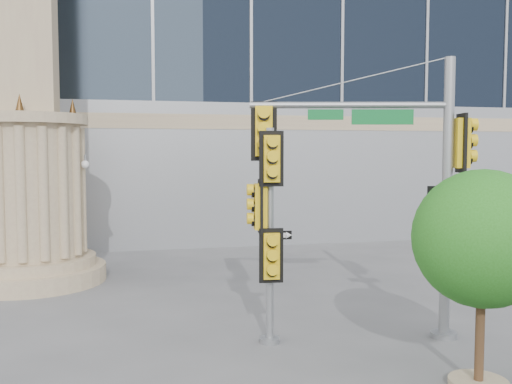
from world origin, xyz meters
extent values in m
plane|color=#545456|center=(0.00, 0.00, 0.00)|extent=(120.00, 120.00, 0.00)
cylinder|color=tan|center=(-6.00, 9.00, 0.25)|extent=(4.40, 4.40, 0.50)
cylinder|color=tan|center=(-6.00, 9.00, 0.65)|extent=(3.80, 3.80, 0.30)
cylinder|color=tan|center=(-6.00, 9.00, 2.80)|extent=(3.00, 3.00, 4.00)
cylinder|color=tan|center=(-6.00, 9.00, 4.95)|extent=(3.50, 3.50, 0.30)
cone|color=#472D14|center=(-4.70, 9.00, 5.35)|extent=(0.24, 0.24, 0.50)
cylinder|color=slate|center=(3.43, 1.47, 0.06)|extent=(0.56, 0.56, 0.12)
cylinder|color=slate|center=(3.43, 1.47, 2.98)|extent=(0.22, 0.22, 5.96)
cylinder|color=slate|center=(1.40, 1.96, 4.96)|extent=(4.09, 1.11, 0.14)
cube|color=#0B6228|center=(2.07, 1.77, 4.72)|extent=(1.26, 0.34, 0.32)
cube|color=gold|center=(-0.34, 2.37, 4.42)|extent=(0.60, 0.40, 1.24)
cube|color=gold|center=(3.70, 1.41, 4.17)|extent=(0.40, 0.60, 1.24)
cube|color=black|center=(3.40, 1.33, 3.13)|extent=(0.90, 0.24, 0.30)
cube|color=#B0101E|center=(3.40, 1.33, 2.43)|extent=(0.32, 0.10, 0.46)
cylinder|color=slate|center=(-0.30, 2.00, 0.05)|extent=(0.43, 0.43, 0.11)
cylinder|color=slate|center=(-0.30, 2.00, 2.24)|extent=(0.16, 0.16, 4.48)
cube|color=gold|center=(-0.32, 1.80, 3.85)|extent=(0.52, 0.31, 1.12)
cube|color=gold|center=(-0.49, 2.02, 2.87)|extent=(0.31, 0.52, 1.12)
cube|color=gold|center=(-0.32, 1.80, 1.88)|extent=(0.52, 0.31, 1.12)
cube|color=black|center=(-0.15, 1.87, 2.28)|extent=(0.55, 0.09, 0.18)
cylinder|color=tan|center=(2.61, -0.96, 0.06)|extent=(1.00, 1.00, 0.11)
cylinder|color=#382314|center=(2.61, -0.96, 1.00)|extent=(0.16, 0.16, 1.99)
sphere|color=#216316|center=(2.61, -0.96, 2.55)|extent=(2.33, 2.33, 2.33)
sphere|color=#216316|center=(3.11, -0.68, 2.21)|extent=(1.44, 1.44, 1.44)
sphere|color=#216316|center=(2.23, -1.23, 2.27)|extent=(1.22, 1.22, 1.22)
camera|label=1|loc=(-3.23, -9.30, 4.01)|focal=40.00mm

